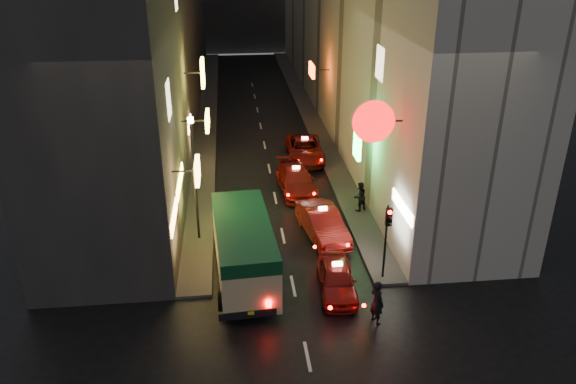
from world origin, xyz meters
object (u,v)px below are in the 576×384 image
object	(u,v)px
taxi_near	(337,277)
pedestrian_crossing	(377,299)
traffic_light	(388,227)
minibus	(244,244)
lamp_post	(194,171)

from	to	relation	value
taxi_near	pedestrian_crossing	xyz separation A→B (m)	(1.16, -2.21, 0.31)
pedestrian_crossing	traffic_light	size ratio (longest dim) A/B	0.61
minibus	lamp_post	size ratio (longest dim) A/B	1.08
pedestrian_crossing	lamp_post	distance (m)	10.57
taxi_near	lamp_post	xyz separation A→B (m)	(-5.99, 5.10, 2.97)
pedestrian_crossing	traffic_light	bearing A→B (deg)	-45.14
minibus	taxi_near	bearing A→B (deg)	-19.09
traffic_light	minibus	bearing A→B (deg)	172.86
taxi_near	pedestrian_crossing	size ratio (longest dim) A/B	2.27
traffic_light	lamp_post	bearing A→B (deg)	151.09
taxi_near	pedestrian_crossing	world-z (taller)	pedestrian_crossing
pedestrian_crossing	lamp_post	world-z (taller)	lamp_post
traffic_light	lamp_post	world-z (taller)	lamp_post
minibus	traffic_light	size ratio (longest dim) A/B	1.93
taxi_near	traffic_light	bearing A→B (deg)	14.60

